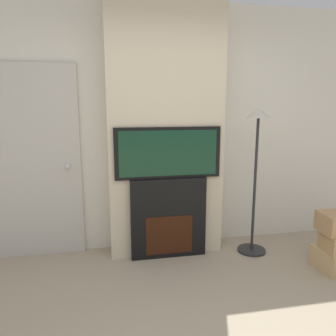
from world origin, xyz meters
name	(u,v)px	position (x,y,z in m)	size (l,w,h in m)	color
wall_back	(162,129)	(0.00, 2.03, 1.35)	(6.00, 0.06, 2.70)	silver
chimney_breast	(165,131)	(0.00, 1.84, 1.35)	(1.22, 0.32, 2.70)	beige
fireplace	(168,218)	(0.00, 1.68, 0.43)	(0.81, 0.15, 0.87)	black
television	(168,153)	(0.00, 1.68, 1.13)	(1.11, 0.07, 0.53)	black
floor_lamp	(256,157)	(0.94, 1.59, 1.07)	(0.31, 0.31, 1.59)	#262628
entry_door	(36,163)	(-1.35, 1.97, 1.02)	(0.92, 0.09, 2.03)	#BCB7AD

